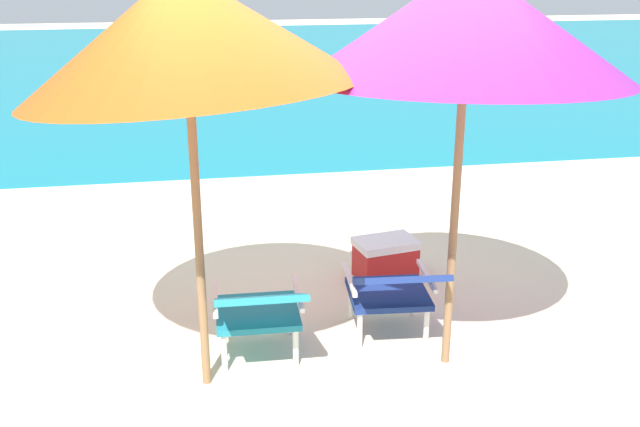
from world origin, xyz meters
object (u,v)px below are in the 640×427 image
at_px(lounge_chair_right, 394,288).
at_px(beach_umbrella_right, 467,23).
at_px(cooler_box, 386,258).
at_px(lounge_chair_left, 259,307).
at_px(beach_umbrella_left, 186,30).

distance_m(lounge_chair_right, beach_umbrella_right, 1.72).
bearing_deg(beach_umbrella_right, cooler_box, 92.07).
distance_m(beach_umbrella_right, cooler_box, 2.32).
height_order(lounge_chair_left, lounge_chair_right, same).
bearing_deg(lounge_chair_right, beach_umbrella_left, -168.30).
bearing_deg(beach_umbrella_right, beach_umbrella_left, 179.22).
xyz_separation_m(lounge_chair_right, cooler_box, (0.23, 1.03, -0.24)).
relative_size(lounge_chair_left, lounge_chair_right, 0.98).
bearing_deg(beach_umbrella_left, beach_umbrella_right, -0.78).
height_order(beach_umbrella_left, cooler_box, beach_umbrella_left).
bearing_deg(beach_umbrella_left, lounge_chair_right, 11.70).
bearing_deg(beach_umbrella_right, lounge_chair_right, 135.32).
xyz_separation_m(lounge_chair_right, beach_umbrella_left, (-1.22, -0.25, 1.66)).
xyz_separation_m(lounge_chair_left, lounge_chair_right, (0.88, 0.12, 0.00)).
bearing_deg(beach_umbrella_left, cooler_box, 41.53).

